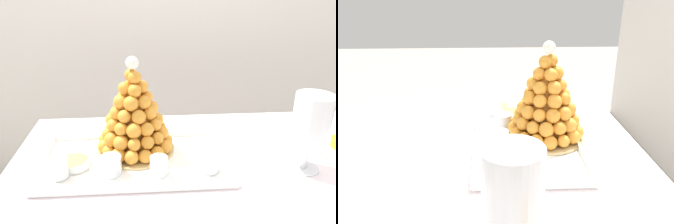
# 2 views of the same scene
# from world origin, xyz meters

# --- Properties ---
(buffet_table) EXTENTS (1.32, 0.79, 0.77)m
(buffet_table) POSITION_xyz_m (0.00, 0.00, 0.66)
(buffet_table) COLOR brown
(buffet_table) RESTS_ON ground_plane
(serving_tray) EXTENTS (0.59, 0.33, 0.02)m
(serving_tray) POSITION_xyz_m (-0.25, 0.02, 0.77)
(serving_tray) COLOR white
(serving_tray) RESTS_ON buffet_table
(croquembouche) EXTENTS (0.26, 0.26, 0.32)m
(croquembouche) POSITION_xyz_m (-0.25, 0.09, 0.90)
(croquembouche) COLOR tan
(croquembouche) RESTS_ON serving_tray
(dessert_cup_left) EXTENTS (0.06, 0.06, 0.06)m
(dessert_cup_left) POSITION_xyz_m (-0.47, -0.05, 0.80)
(dessert_cup_left) COLOR silver
(dessert_cup_left) RESTS_ON serving_tray
(dessert_cup_mid_left) EXTENTS (0.06, 0.06, 0.06)m
(dessert_cup_mid_left) POSITION_xyz_m (-0.32, -0.05, 0.80)
(dessert_cup_mid_left) COLOR silver
(dessert_cup_mid_left) RESTS_ON serving_tray
(dessert_cup_centre) EXTENTS (0.05, 0.05, 0.06)m
(dessert_cup_centre) POSITION_xyz_m (-0.18, -0.06, 0.80)
(dessert_cup_centre) COLOR silver
(dessert_cup_centre) RESTS_ON serving_tray
(dessert_cup_mid_right) EXTENTS (0.06, 0.06, 0.06)m
(dessert_cup_mid_right) POSITION_xyz_m (-0.03, -0.05, 0.80)
(dessert_cup_mid_right) COLOR silver
(dessert_cup_mid_right) RESTS_ON serving_tray
(creme_brulee_ramekin) EXTENTS (0.10, 0.10, 0.02)m
(creme_brulee_ramekin) POSITION_xyz_m (-0.44, 0.00, 0.79)
(creme_brulee_ramekin) COLOR white
(creme_brulee_ramekin) RESTS_ON serving_tray
(macaron_goblet) EXTENTS (0.11, 0.11, 0.24)m
(macaron_goblet) POSITION_xyz_m (0.27, -0.05, 0.92)
(macaron_goblet) COLOR white
(macaron_goblet) RESTS_ON buffet_table
(wine_glass) EXTENTS (0.08, 0.08, 0.17)m
(wine_glass) POSITION_xyz_m (-0.28, 0.13, 0.89)
(wine_glass) COLOR silver
(wine_glass) RESTS_ON buffet_table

